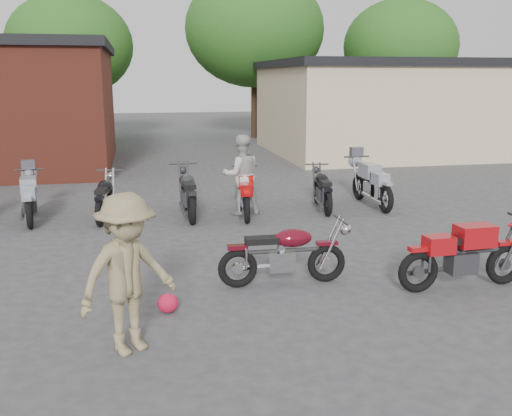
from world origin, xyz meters
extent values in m
plane|color=#39393C|center=(0.00, 0.00, 0.00)|extent=(90.00, 90.00, 0.00)
cube|color=#C5B68C|center=(8.50, 15.00, 1.75)|extent=(10.00, 8.00, 3.50)
ellipsoid|color=red|center=(-1.79, -0.23, 0.13)|extent=(0.38, 0.38, 0.26)
imported|color=#B5B6B1|center=(0.20, 5.15, 0.92)|extent=(0.92, 0.74, 1.84)
imported|color=#867753|center=(-2.26, -1.25, 0.93)|extent=(1.39, 1.22, 1.86)
camera|label=1|loc=(-2.10, -7.49, 3.09)|focal=40.00mm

